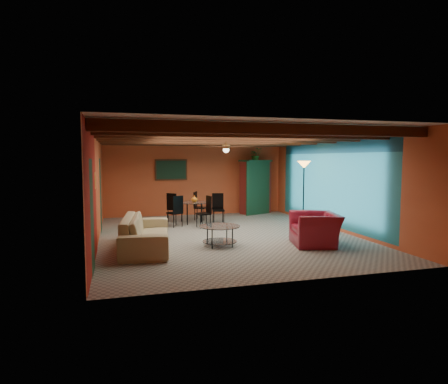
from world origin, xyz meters
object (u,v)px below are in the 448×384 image
object	(u,v)px
armoire	(255,188)
potted_plant	(256,155)
sofa	(146,232)
coffee_table	(220,236)
floor_lamp	(304,194)
vase	(194,190)
dining_table	(194,209)
armchair	(315,229)

from	to	relation	value
armoire	potted_plant	bearing A→B (deg)	0.00
sofa	coffee_table	size ratio (longest dim) A/B	2.67
coffee_table	potted_plant	world-z (taller)	potted_plant
floor_lamp	vase	distance (m)	3.37
floor_lamp	vase	world-z (taller)	floor_lamp
potted_plant	dining_table	bearing A→B (deg)	-148.33
potted_plant	vase	size ratio (longest dim) A/B	2.39
vase	floor_lamp	bearing A→B (deg)	-23.18
coffee_table	floor_lamp	distance (m)	3.73
potted_plant	sofa	bearing A→B (deg)	-133.22
armchair	vase	size ratio (longest dim) A/B	5.65
vase	armchair	bearing A→B (deg)	-59.74
armchair	floor_lamp	bearing A→B (deg)	172.33
dining_table	vase	size ratio (longest dim) A/B	8.80
armchair	floor_lamp	xyz separation A→B (m)	(0.92, 2.40, 0.61)
coffee_table	armoire	bearing A→B (deg)	61.00
sofa	dining_table	world-z (taller)	dining_table
floor_lamp	potted_plant	size ratio (longest dim) A/B	3.99
armchair	vase	world-z (taller)	vase
sofa	dining_table	xyz separation A→B (m)	(1.73, 3.02, 0.10)
potted_plant	coffee_table	bearing A→B (deg)	-119.00
sofa	dining_table	bearing A→B (deg)	-22.84
armoire	potted_plant	world-z (taller)	potted_plant
floor_lamp	vase	size ratio (longest dim) A/B	9.55
coffee_table	potted_plant	xyz separation A→B (m)	(2.68, 4.84, 1.94)
dining_table	potted_plant	xyz separation A→B (m)	(2.64, 1.63, 1.71)
coffee_table	armoire	world-z (taller)	armoire
armchair	dining_table	world-z (taller)	dining_table
armchair	vase	distance (m)	4.36
vase	sofa	bearing A→B (deg)	-119.76
sofa	armoire	size ratio (longest dim) A/B	1.32
dining_table	floor_lamp	bearing A→B (deg)	-23.18
sofa	armchair	size ratio (longest dim) A/B	2.18
armchair	armoire	bearing A→B (deg)	-171.69
potted_plant	armchair	bearing A→B (deg)	-95.03
potted_plant	vase	distance (m)	3.30
potted_plant	vase	xyz separation A→B (m)	(-2.64, -1.63, -1.13)
floor_lamp	dining_table	bearing A→B (deg)	156.82
coffee_table	dining_table	xyz separation A→B (m)	(0.04, 3.20, 0.23)
sofa	vase	xyz separation A→B (m)	(1.73, 3.02, 0.68)
armoire	floor_lamp	world-z (taller)	floor_lamp
armchair	dining_table	size ratio (longest dim) A/B	0.64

